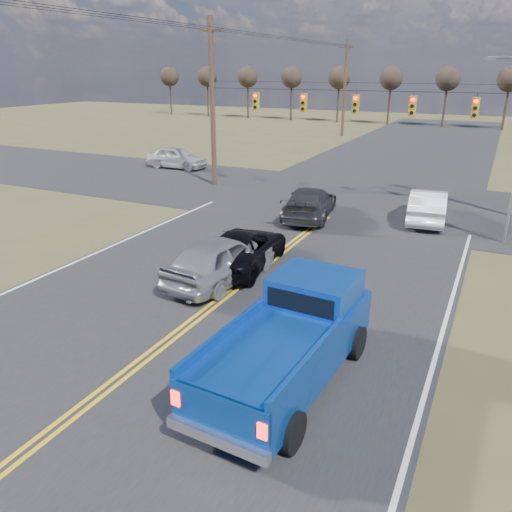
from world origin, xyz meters
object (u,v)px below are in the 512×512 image
at_px(dgrey_car_queue, 310,203).
at_px(cross_car_west, 177,158).
at_px(black_suv, 242,248).
at_px(silver_suv, 221,258).
at_px(white_car_queue, 428,206).
at_px(pickup_truck, 291,340).

bearing_deg(dgrey_car_queue, cross_car_west, -40.59).
bearing_deg(black_suv, dgrey_car_queue, -94.90).
relative_size(silver_suv, white_car_queue, 1.02).
distance_m(pickup_truck, white_car_queue, 15.47).
bearing_deg(white_car_queue, black_suv, 53.56).
bearing_deg(cross_car_west, dgrey_car_queue, -121.59).
bearing_deg(cross_car_west, pickup_truck, -140.72).
relative_size(pickup_truck, dgrey_car_queue, 1.15).
bearing_deg(pickup_truck, dgrey_car_queue, 111.70).
xyz_separation_m(dgrey_car_queue, cross_car_west, (-13.71, 8.15, 0.03)).
bearing_deg(silver_suv, cross_car_west, -45.60).
bearing_deg(dgrey_car_queue, white_car_queue, -170.12).
relative_size(silver_suv, cross_car_west, 1.05).
distance_m(pickup_truck, dgrey_car_queue, 14.23).
xyz_separation_m(silver_suv, cross_car_west, (-13.71, 17.12, -0.04)).
bearing_deg(silver_suv, pickup_truck, 140.78).
distance_m(black_suv, white_car_queue, 10.76).
distance_m(white_car_queue, dgrey_car_queue, 5.78).
height_order(dgrey_car_queue, cross_car_west, cross_car_west).
xyz_separation_m(pickup_truck, white_car_queue, (0.91, 15.44, -0.30)).
bearing_deg(pickup_truck, silver_suv, 138.20).
height_order(white_car_queue, cross_car_west, cross_car_west).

